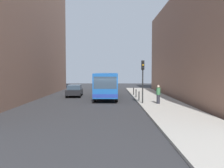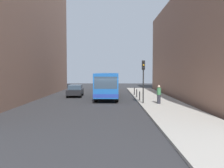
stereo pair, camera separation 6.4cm
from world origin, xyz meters
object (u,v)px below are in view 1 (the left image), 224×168
traffic_light (143,74)px  bollard_near (140,96)px  bus (108,84)px  bollard_mid (137,93)px  pedestrian_near_signal (159,94)px  car_beside_bus (75,90)px  bollard_far (134,91)px

traffic_light → bollard_near: (-0.10, 2.15, -2.38)m
traffic_light → bollard_near: 3.21m
bus → bollard_mid: bearing=168.0°
traffic_light → pedestrian_near_signal: (1.44, -0.35, -1.98)m
car_beside_bus → bollard_near: car_beside_bus is taller
pedestrian_near_signal → bollard_mid: bearing=37.3°
bus → bollard_near: (3.41, -3.86, -1.10)m
bollard_mid → car_beside_bus: bearing=163.2°
traffic_light → bollard_far: size_ratio=4.32×
car_beside_bus → traffic_light: bearing=132.9°
bus → car_beside_bus: bearing=-18.5°
car_beside_bus → bollard_near: bearing=142.0°
car_beside_bus → bollard_far: (7.66, 0.75, -0.16)m
bus → bollard_mid: (3.41, -0.80, -1.10)m
car_beside_bus → bollard_near: 9.36m
bollard_near → pedestrian_near_signal: (1.54, -2.50, 0.40)m
bollard_near → bollard_mid: size_ratio=1.00×
car_beside_bus → pedestrian_near_signal: bearing=136.5°
bollard_far → pedestrian_near_signal: 8.78m
traffic_light → bollard_mid: 5.74m
bollard_mid → bollard_far: (0.00, 3.07, 0.00)m
car_beside_bus → bollard_mid: size_ratio=4.72×
bollard_mid → pedestrian_near_signal: 5.79m
traffic_light → bus: bearing=120.3°
traffic_light → bollard_near: traffic_light is taller
bollard_near → bollard_mid: bearing=90.0°
traffic_light → pedestrian_near_signal: bearing=-13.7°
bollard_near → bollard_mid: 3.07m
car_beside_bus → traffic_light: size_ratio=1.09×
traffic_light → car_beside_bus: bearing=135.8°
car_beside_bus → bollard_far: car_beside_bus is taller
traffic_light → bollard_far: (-0.10, 8.29, -2.38)m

